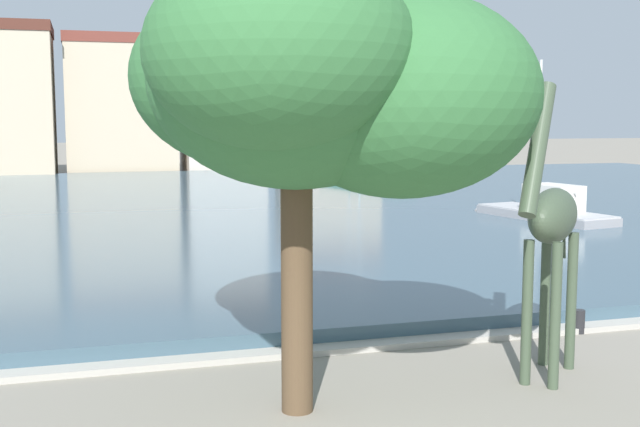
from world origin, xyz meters
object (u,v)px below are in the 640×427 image
at_px(sailboat_grey, 537,213).
at_px(mooring_bollard, 579,322).
at_px(sailboat_yellow, 349,177).
at_px(sailboat_green, 358,185).
at_px(giraffe_statue, 551,223).
at_px(shade_tree, 310,79).

xyz_separation_m(sailboat_grey, mooring_bollard, (-8.07, -14.83, -0.35)).
height_order(sailboat_yellow, sailboat_grey, sailboat_yellow).
xyz_separation_m(sailboat_green, mooring_bollard, (-6.25, -32.48, -0.14)).
relative_size(giraffe_statue, sailboat_green, 0.56).
bearing_deg(shade_tree, sailboat_green, 69.84).
relative_size(shade_tree, mooring_bollard, 13.59).
height_order(giraffe_statue, sailboat_yellow, sailboat_yellow).
distance_m(giraffe_statue, sailboat_yellow, 43.67).
bearing_deg(mooring_bollard, giraffe_statue, -133.75).
bearing_deg(giraffe_statue, shade_tree, -176.32).
bearing_deg(sailboat_grey, shade_tree, -130.06).
distance_m(giraffe_statue, sailboat_green, 36.02).
relative_size(sailboat_green, shade_tree, 1.41).
height_order(giraffe_statue, sailboat_green, sailboat_green).
xyz_separation_m(sailboat_grey, shade_tree, (-14.75, -17.54, 4.51)).
xyz_separation_m(sailboat_green, shade_tree, (-12.92, -35.19, 4.71)).
xyz_separation_m(giraffe_statue, sailboat_grey, (10.40, 17.26, -2.15)).
relative_size(sailboat_grey, shade_tree, 1.11).
relative_size(giraffe_statue, sailboat_grey, 0.71).
distance_m(sailboat_yellow, shade_tree, 45.37).
xyz_separation_m(sailboat_yellow, sailboat_grey, (-0.11, -25.07, 0.23)).
xyz_separation_m(sailboat_green, sailboat_grey, (1.82, -17.65, 0.21)).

